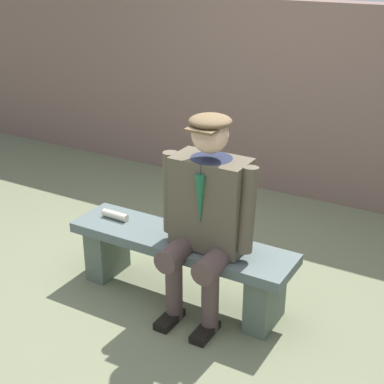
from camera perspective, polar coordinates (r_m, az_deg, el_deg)
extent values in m
plane|color=#646B4E|center=(4.05, -1.11, -10.22)|extent=(30.00, 30.00, 0.00)
cube|color=#4C5958|center=(3.84, -1.16, -5.00)|extent=(1.56, 0.40, 0.07)
cube|color=#4E5D4E|center=(3.72, 7.23, -10.33)|extent=(0.15, 0.34, 0.38)
cube|color=#4E5D4E|center=(4.26, -8.34, -5.64)|extent=(0.15, 0.34, 0.38)
cube|color=#4F4737|center=(3.59, 1.86, -1.08)|extent=(0.47, 0.26, 0.59)
cylinder|color=#1E2338|center=(3.48, 1.92, 2.91)|extent=(0.26, 0.26, 0.06)
cone|color=#195938|center=(3.45, 0.82, -0.78)|extent=(0.07, 0.07, 0.33)
sphere|color=#DBAD8C|center=(3.41, 1.80, 5.67)|extent=(0.22, 0.22, 0.22)
ellipsoid|color=brown|center=(3.38, 1.82, 7.02)|extent=(0.26, 0.26, 0.08)
cube|color=brown|center=(3.31, 0.98, 6.13)|extent=(0.18, 0.10, 0.02)
cylinder|color=#4B3B37|center=(3.58, 2.75, -6.52)|extent=(0.15, 0.46, 0.15)
cylinder|color=#4B3B37|center=(3.61, 1.80, -10.52)|extent=(0.11, 0.11, 0.46)
cube|color=black|center=(3.69, 1.30, -13.64)|extent=(0.10, 0.24, 0.05)
cylinder|color=#4F4737|center=(3.44, 5.47, -1.81)|extent=(0.11, 0.15, 0.54)
cylinder|color=#4B3B37|center=(3.68, -0.86, -5.52)|extent=(0.15, 0.46, 0.15)
cylinder|color=#4B3B37|center=(3.72, -1.78, -9.40)|extent=(0.11, 0.11, 0.46)
cube|color=black|center=(3.79, -2.23, -12.44)|extent=(0.10, 0.24, 0.05)
cylinder|color=#4F4737|center=(3.66, -2.10, -0.03)|extent=(0.11, 0.11, 0.54)
cylinder|color=beige|center=(4.10, -7.60, -2.30)|extent=(0.20, 0.06, 0.05)
cube|color=#6F584E|center=(5.49, 10.55, 8.82)|extent=(12.00, 0.24, 1.79)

